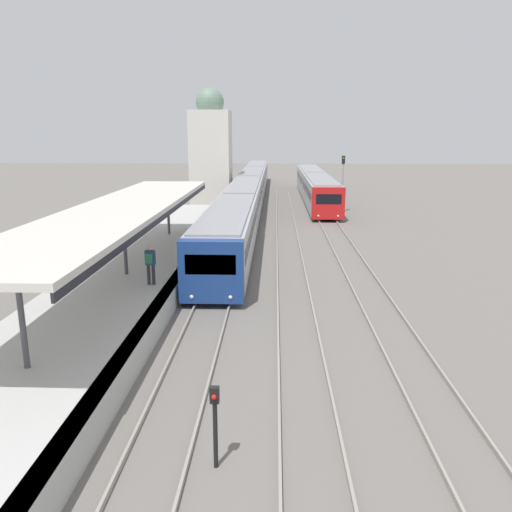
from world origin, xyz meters
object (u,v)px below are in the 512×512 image
Objects in this scene: train_far at (315,185)px; signal_mast_far at (343,177)px; train_near at (249,190)px; person_on_platform at (150,262)px; signal_post_near at (215,418)px.

train_far is 9.49m from signal_mast_far.
train_near is at bearing 155.76° from signal_mast_far.
person_on_platform is 10.92m from signal_post_near.
signal_mast_far is (7.35, 36.37, 2.05)m from signal_post_near.
signal_post_near is (1.35, -40.29, -0.48)m from train_near.
person_on_platform is 0.06× the size of train_far.
train_near is (2.51, 30.10, -0.30)m from person_on_platform.
train_near is 9.67m from signal_mast_far.
train_near is 2.07× the size of train_far.
train_near reaches higher than train_far.
signal_mast_far is at bearing -24.24° from train_near.
signal_post_near is (-5.57, -45.56, -0.47)m from train_far.
person_on_platform is 30.20m from train_near.
train_far is at bearing 83.03° from signal_post_near.
train_near is 31.71× the size of signal_post_near.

